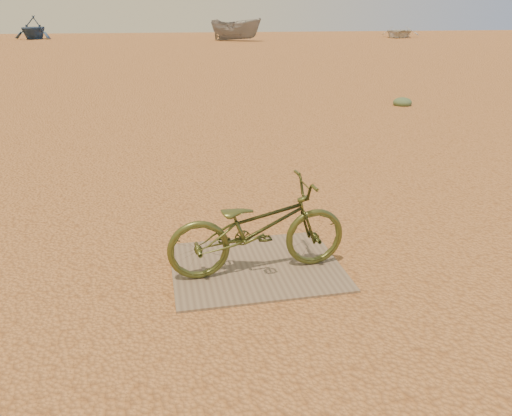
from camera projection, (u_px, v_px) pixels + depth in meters
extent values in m
plane|color=#C08146|center=(190.00, 253.00, 5.04)|extent=(120.00, 120.00, 0.00)
cube|color=#776750|center=(256.00, 266.00, 4.75)|extent=(1.58, 1.28, 0.02)
imported|color=#454E22|center=(258.00, 227.00, 4.50)|extent=(1.68, 0.66, 0.87)
imported|color=navy|center=(33.00, 27.00, 44.91)|extent=(4.43, 4.76, 2.04)
imported|color=gray|center=(236.00, 29.00, 42.22)|extent=(4.85, 4.37, 1.85)
imported|color=beige|center=(399.00, 32.00, 48.25)|extent=(5.67, 6.10, 1.03)
ellipsoid|color=#5C754F|center=(402.00, 105.00, 13.05)|extent=(0.48, 0.48, 0.27)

